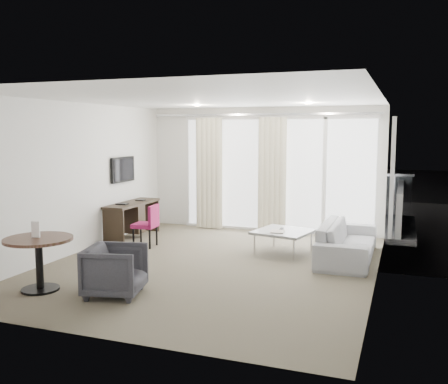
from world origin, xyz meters
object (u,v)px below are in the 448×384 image
(tub_armchair, at_px, (115,271))
(coffee_table, at_px, (283,242))
(desk, at_px, (133,220))
(rattan_chair_a, at_px, (296,207))
(round_table, at_px, (39,264))
(rattan_chair_b, at_px, (343,204))
(desk_chair, at_px, (145,226))
(sofa, at_px, (347,241))

(tub_armchair, distance_m, coffee_table, 3.30)
(desk, height_order, rattan_chair_a, rattan_chair_a)
(round_table, relative_size, rattan_chair_b, 1.17)
(round_table, bearing_deg, coffee_table, 50.30)
(desk_chair, relative_size, rattan_chair_a, 0.96)
(tub_armchair, bearing_deg, sofa, -55.12)
(tub_armchair, distance_m, sofa, 3.91)
(tub_armchair, xyz_separation_m, rattan_chair_b, (2.10, 6.61, 0.05))
(desk, xyz_separation_m, sofa, (4.23, -0.28, -0.04))
(coffee_table, height_order, sofa, sofa)
(desk_chair, relative_size, tub_armchair, 1.08)
(tub_armchair, bearing_deg, desk_chair, 7.65)
(round_table, bearing_deg, desk_chair, 88.31)
(sofa, bearing_deg, rattan_chair_a, 27.72)
(round_table, height_order, sofa, round_table)
(sofa, xyz_separation_m, rattan_chair_a, (-1.45, 2.76, 0.10))
(sofa, bearing_deg, round_table, 130.11)
(round_table, height_order, rattan_chair_b, rattan_chair_b)
(rattan_chair_b, bearing_deg, sofa, -94.84)
(tub_armchair, height_order, coffee_table, tub_armchair)
(tub_armchair, distance_m, rattan_chair_a, 5.80)
(tub_armchair, bearing_deg, round_table, 85.81)
(desk_chair, xyz_separation_m, tub_armchair, (0.98, -2.55, -0.06))
(sofa, bearing_deg, tub_armchair, 138.20)
(desk_chair, height_order, round_table, desk_chair)
(round_table, xyz_separation_m, sofa, (3.67, 3.09, -0.05))
(sofa, xyz_separation_m, rattan_chair_b, (-0.51, 3.69, 0.08))
(desk, distance_m, rattan_chair_a, 3.72)
(tub_armchair, relative_size, sofa, 0.35)
(desk, height_order, sofa, desk)
(rattan_chair_a, bearing_deg, tub_armchair, -108.78)
(sofa, relative_size, rattan_chair_a, 2.56)
(rattan_chair_a, height_order, rattan_chair_b, rattan_chair_a)
(rattan_chair_a, distance_m, rattan_chair_b, 1.33)
(coffee_table, height_order, rattan_chair_a, rattan_chair_a)
(desk, relative_size, tub_armchair, 2.07)
(round_table, bearing_deg, rattan_chair_a, 69.26)
(desk, height_order, tub_armchair, desk)
(desk_chair, bearing_deg, desk, 129.97)
(desk, bearing_deg, round_table, -80.53)
(desk, bearing_deg, sofa, -3.81)
(desk, height_order, coffee_table, desk)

